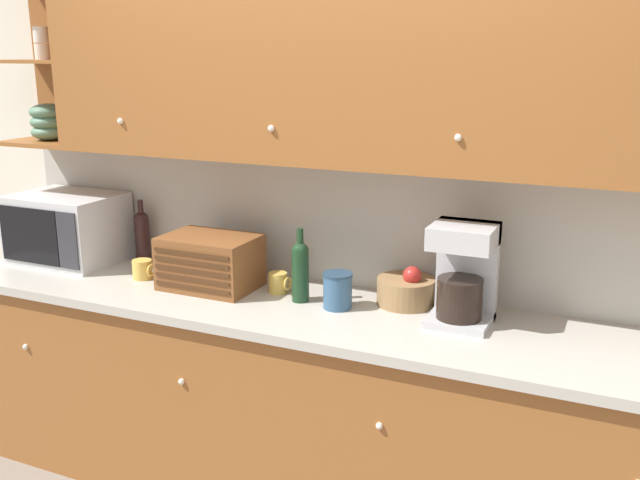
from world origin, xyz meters
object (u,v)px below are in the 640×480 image
(storage_canister, at_px, (338,290))
(bread_box, at_px, (210,262))
(microwave, at_px, (67,228))
(mug, at_px, (279,283))
(wine_bottle, at_px, (300,269))
(fruit_basket, at_px, (406,290))
(second_wine_bottle, at_px, (142,234))
(coffee_maker, at_px, (463,273))
(mug_blue_second, at_px, (143,269))

(storage_canister, bearing_deg, bread_box, 179.14)
(microwave, relative_size, storage_canister, 3.42)
(bread_box, relative_size, mug, 4.36)
(mug, relative_size, wine_bottle, 0.30)
(bread_box, relative_size, wine_bottle, 1.29)
(wine_bottle, distance_m, fruit_basket, 0.45)
(second_wine_bottle, bearing_deg, mug, -9.68)
(bread_box, bearing_deg, coffee_maker, 2.53)
(mug_blue_second, height_order, fruit_basket, fruit_basket)
(second_wine_bottle, bearing_deg, microwave, -157.79)
(microwave, height_order, storage_canister, microwave)
(mug, bearing_deg, wine_bottle, -23.22)
(wine_bottle, bearing_deg, microwave, 177.44)
(second_wine_bottle, distance_m, coffee_maker, 1.66)
(bread_box, height_order, storage_canister, bread_box)
(mug, xyz_separation_m, storage_canister, (0.31, -0.07, 0.03))
(mug_blue_second, distance_m, bread_box, 0.36)
(microwave, bearing_deg, second_wine_bottle, 22.21)
(mug_blue_second, bearing_deg, microwave, 170.47)
(coffee_maker, bearing_deg, mug, 179.06)
(second_wine_bottle, bearing_deg, mug_blue_second, -52.50)
(mug_blue_second, xyz_separation_m, storage_canister, (0.97, 0.01, 0.03))
(bread_box, xyz_separation_m, wine_bottle, (0.44, 0.00, 0.02))
(bread_box, bearing_deg, microwave, 175.83)
(wine_bottle, xyz_separation_m, fruit_basket, (0.42, 0.14, -0.08))
(second_wine_bottle, distance_m, bread_box, 0.57)
(microwave, xyz_separation_m, second_wine_bottle, (0.35, 0.14, -0.03))
(second_wine_bottle, distance_m, mug_blue_second, 0.31)
(microwave, height_order, fruit_basket, microwave)
(mug_blue_second, bearing_deg, second_wine_bottle, 127.50)
(storage_canister, bearing_deg, coffee_maker, 6.71)
(mug, height_order, storage_canister, storage_canister)
(mug_blue_second, height_order, coffee_maker, coffee_maker)
(storage_canister, distance_m, fruit_basket, 0.29)
(bread_box, xyz_separation_m, storage_canister, (0.62, -0.01, -0.04))
(microwave, xyz_separation_m, mug_blue_second, (0.52, -0.09, -0.12))
(second_wine_bottle, bearing_deg, wine_bottle, -11.65)
(storage_canister, relative_size, fruit_basket, 0.62)
(mug, bearing_deg, coffee_maker, -0.94)
(bread_box, xyz_separation_m, fruit_basket, (0.86, 0.15, -0.06))
(microwave, relative_size, second_wine_bottle, 1.63)
(second_wine_bottle, height_order, bread_box, second_wine_bottle)
(storage_canister, bearing_deg, mug, 166.96)
(second_wine_bottle, height_order, mug_blue_second, second_wine_bottle)
(bread_box, bearing_deg, fruit_basket, 9.83)
(microwave, bearing_deg, coffee_maker, -0.43)
(mug_blue_second, relative_size, bread_box, 0.25)
(second_wine_bottle, xyz_separation_m, mug, (0.84, -0.14, -0.10))
(microwave, xyz_separation_m, coffee_maker, (2.00, -0.01, 0.03))
(fruit_basket, bearing_deg, mug, -171.10)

